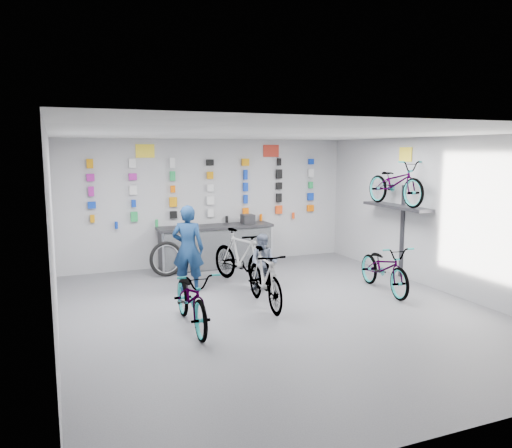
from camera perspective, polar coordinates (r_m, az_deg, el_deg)
name	(u,v)px	position (r m, az deg, el deg)	size (l,w,h in m)	color
floor	(279,312)	(8.66, 2.61, -10.00)	(8.00, 8.00, 0.00)	#4B4B50
ceiling	(280,134)	(8.22, 2.75, 10.27)	(8.00, 8.00, 0.00)	white
wall_back	(210,202)	(12.03, -5.33, 2.49)	(7.00, 7.00, 0.00)	#B3B3B6
wall_front	(459,284)	(5.03, 22.23, -6.38)	(7.00, 7.00, 0.00)	#B3B3B6
wall_left	(53,239)	(7.56, -22.20, -1.60)	(8.00, 8.00, 0.00)	#B3B3B6
wall_right	(444,215)	(10.26, 20.72, 0.97)	(8.00, 8.00, 0.00)	#B3B3B6
counter	(216,247)	(11.74, -4.61, -2.65)	(2.70, 0.66, 1.00)	black
merch_wall	(211,190)	(11.94, -5.13, 3.85)	(5.57, 0.08, 1.56)	orange
wall_bracket	(397,210)	(11.06, 15.85, 1.51)	(0.39, 1.90, 2.00)	#333338
sign_left	(145,151)	(11.60, -12.56, 8.15)	(0.42, 0.02, 0.30)	yellow
sign_right	(271,151)	(12.50, 1.73, 8.34)	(0.42, 0.02, 0.30)	#B62F20
sign_side	(406,154)	(11.09, 16.72, 7.63)	(0.02, 0.40, 0.30)	yellow
bike_left	(192,298)	(7.84, -7.36, -8.36)	(0.64, 1.83, 0.96)	gray
bike_center	(265,278)	(8.79, 1.01, -6.20)	(0.49, 1.72, 1.03)	gray
bike_right	(384,268)	(10.03, 14.46, -4.85)	(0.63, 1.82, 0.95)	gray
bike_service	(241,257)	(10.29, -1.69, -3.76)	(0.53, 1.88, 1.13)	gray
bike_wall	(395,183)	(10.97, 15.65, 4.54)	(0.63, 1.80, 0.95)	gray
clerk	(188,249)	(9.76, -7.78, -2.80)	(0.62, 0.41, 1.70)	#0E264A
customer	(264,263)	(9.71, 0.89, -4.47)	(0.55, 0.43, 1.13)	#4F586D
spare_wheel	(166,259)	(11.10, -10.20, -3.96)	(0.79, 0.29, 0.77)	black
register	(248,219)	(11.91, -0.95, 0.58)	(0.28, 0.30, 0.22)	black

